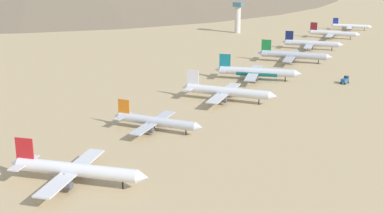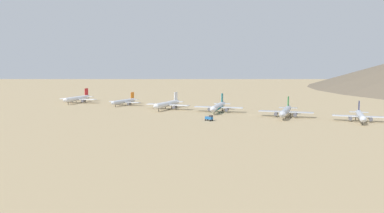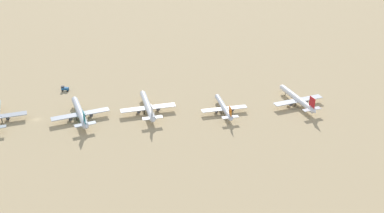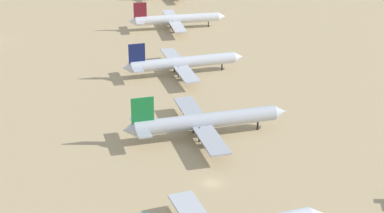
# 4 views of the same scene
# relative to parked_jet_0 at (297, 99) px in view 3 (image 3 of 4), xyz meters

# --- Properties ---
(ground_plane) EXTENTS (2139.92, 2139.92, 0.00)m
(ground_plane) POSITION_rel_parked_jet_0_xyz_m (18.01, 177.38, -4.48)
(ground_plane) COLOR tan
(parked_jet_0) EXTENTS (46.06, 37.63, 13.30)m
(parked_jet_0) POSITION_rel_parked_jet_0_xyz_m (0.00, 0.00, 0.00)
(parked_jet_0) COLOR white
(parked_jet_0) RESTS_ON ground
(parked_jet_1) EXTENTS (38.81, 31.43, 11.23)m
(parked_jet_1) POSITION_rel_parked_jet_0_xyz_m (0.43, 53.52, -0.70)
(parked_jet_1) COLOR silver
(parked_jet_1) RESTS_ON ground
(parked_jet_2) EXTENTS (46.61, 37.83, 13.45)m
(parked_jet_2) POSITION_rel_parked_jet_0_xyz_m (12.10, 104.04, 0.05)
(parked_jet_2) COLOR silver
(parked_jet_2) RESTS_ON ground
(parked_jet_3) EXTENTS (47.05, 38.49, 13.61)m
(parked_jet_3) POSITION_rel_parked_jet_0_xyz_m (13.17, 149.14, 0.05)
(parked_jet_3) COLOR silver
(parked_jet_3) RESTS_ON ground
(service_truck) EXTENTS (4.09, 5.66, 3.90)m
(service_truck) POSITION_rel_parked_jet_0_xyz_m (58.80, 160.14, -2.40)
(service_truck) COLOR #1E5999
(service_truck) RESTS_ON ground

